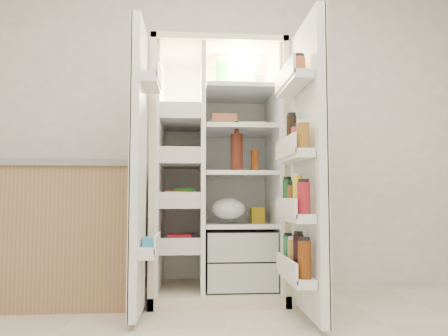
{
  "coord_description": "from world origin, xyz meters",
  "views": [
    {
      "loc": [
        -0.19,
        -1.48,
        0.71
      ],
      "look_at": [
        0.01,
        1.25,
        0.9
      ],
      "focal_mm": 34.0,
      "sensor_mm": 36.0,
      "label": 1
    }
  ],
  "objects": [
    {
      "name": "freezer_door",
      "position": [
        -0.51,
        1.05,
        0.89
      ],
      "size": [
        0.15,
        0.4,
        1.72
      ],
      "color": "white",
      "rests_on": "floor"
    },
    {
      "name": "wall_back",
      "position": [
        0.0,
        2.0,
        1.35
      ],
      "size": [
        4.0,
        0.02,
        2.7
      ],
      "primitive_type": "cube",
      "color": "white",
      "rests_on": "floor"
    },
    {
      "name": "fridge_door",
      "position": [
        0.47,
        0.96,
        0.87
      ],
      "size": [
        0.17,
        0.58,
        1.72
      ],
      "color": "white",
      "rests_on": "floor"
    },
    {
      "name": "refrigerator",
      "position": [
        0.01,
        1.65,
        0.75
      ],
      "size": [
        0.92,
        0.7,
        1.8
      ],
      "color": "beige",
      "rests_on": "floor"
    },
    {
      "name": "kitchen_counter",
      "position": [
        -1.21,
        1.57,
        0.48
      ],
      "size": [
        1.32,
        0.7,
        0.96
      ],
      "color": "#A37751",
      "rests_on": "floor"
    }
  ]
}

